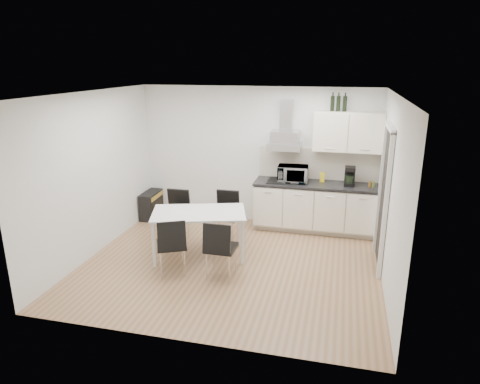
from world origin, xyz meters
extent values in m
plane|color=#A57F5C|center=(0.00, 0.00, 0.00)|extent=(4.50, 4.50, 0.00)
cube|color=white|center=(0.00, 2.00, 1.30)|extent=(4.50, 0.10, 2.60)
cube|color=white|center=(0.00, -2.00, 1.30)|extent=(4.50, 0.10, 2.60)
cube|color=white|center=(-2.25, 0.00, 1.30)|extent=(0.10, 4.00, 2.60)
cube|color=white|center=(2.25, 0.00, 1.30)|extent=(0.10, 4.00, 2.60)
plane|color=white|center=(0.00, 0.00, 2.60)|extent=(4.50, 4.50, 0.00)
cube|color=white|center=(2.21, 0.55, 1.05)|extent=(0.08, 1.04, 2.10)
cube|color=beige|center=(1.15, 1.74, 0.05)|extent=(2.16, 0.52, 0.10)
cube|color=silver|center=(1.15, 1.70, 0.48)|extent=(2.20, 0.60, 0.76)
cube|color=black|center=(1.15, 1.69, 0.90)|extent=(2.22, 0.64, 0.04)
cube|color=beige|center=(1.15, 1.99, 1.21)|extent=(2.20, 0.02, 0.58)
cube|color=silver|center=(1.65, 1.82, 1.85)|extent=(1.20, 0.35, 0.70)
cube|color=silver|center=(0.55, 1.78, 1.65)|extent=(0.60, 0.46, 0.30)
cube|color=silver|center=(0.55, 1.89, 2.10)|extent=(0.22, 0.20, 0.55)
imported|color=silver|center=(0.73, 1.68, 1.10)|extent=(0.56, 0.33, 0.37)
cube|color=yellow|center=(1.25, 1.80, 1.01)|extent=(0.08, 0.04, 0.18)
cylinder|color=brown|center=(2.08, 1.65, 0.98)|extent=(0.04, 0.04, 0.11)
cylinder|color=#4C6626|center=(2.14, 1.65, 0.98)|extent=(0.04, 0.04, 0.11)
cylinder|color=black|center=(1.35, 1.82, 2.36)|extent=(0.07, 0.07, 0.32)
cylinder|color=black|center=(1.45, 1.82, 2.36)|extent=(0.07, 0.07, 0.32)
cylinder|color=black|center=(1.56, 1.82, 2.36)|extent=(0.07, 0.07, 0.32)
cube|color=white|center=(-0.57, 0.17, 0.73)|extent=(1.63, 1.21, 0.03)
cube|color=white|center=(-1.11, -0.38, 0.36)|extent=(0.06, 0.06, 0.72)
cube|color=white|center=(0.19, 0.01, 0.36)|extent=(0.06, 0.06, 0.72)
cube|color=white|center=(-1.32, 0.32, 0.36)|extent=(0.06, 0.06, 0.72)
cube|color=white|center=(-0.02, 0.71, 0.36)|extent=(0.06, 0.06, 0.72)
cube|color=black|center=(-2.10, 1.65, 0.26)|extent=(0.28, 0.64, 0.53)
cube|color=gold|center=(-1.96, 1.65, 0.45)|extent=(0.02, 0.57, 0.08)
cube|color=black|center=(-0.80, 1.90, 0.14)|extent=(0.18, 0.17, 0.27)
camera|label=1|loc=(1.57, -5.86, 3.02)|focal=32.00mm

